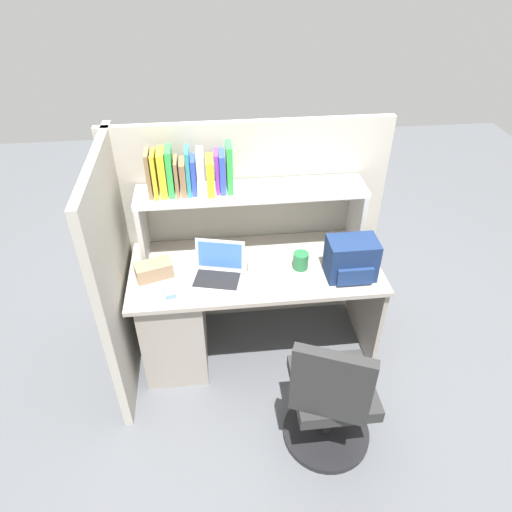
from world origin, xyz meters
name	(u,v)px	position (x,y,z in m)	size (l,w,h in m)	color
ground_plane	(255,344)	(0.00, 0.00, 0.00)	(8.00, 8.00, 0.00)	#595B60
desk	(198,308)	(-0.39, 0.00, 0.40)	(1.60, 0.70, 0.73)	#AAA093
cubicle_partition_rear	(249,228)	(0.00, 0.38, 0.78)	(1.84, 0.05, 1.55)	#B2ADA0
cubicle_partition_left	(118,275)	(-0.85, -0.05, 0.78)	(0.05, 1.06, 1.55)	#B2ADA0
overhead_hutch	(252,203)	(0.00, 0.20, 1.08)	(1.44, 0.28, 0.45)	beige
reference_books_on_shelf	(190,173)	(-0.37, 0.21, 1.31)	(0.50, 0.18, 0.30)	olive
laptop	(218,271)	(-0.24, -0.08, 0.78)	(0.36, 0.31, 0.22)	#B7BABF
backpack	(351,259)	(0.58, -0.15, 0.85)	(0.30, 0.23, 0.26)	navy
computer_mouse	(170,292)	(-0.54, -0.21, 0.75)	(0.06, 0.10, 0.03)	#7299C6
paper_cup	(253,266)	(-0.02, -0.05, 0.77)	(0.08, 0.08, 0.09)	white
tissue_box	(154,270)	(-0.64, -0.03, 0.78)	(0.22, 0.12, 0.10)	#9E7F60
snack_canister	(301,261)	(0.29, -0.04, 0.79)	(0.10, 0.10, 0.11)	#26723F
office_chair	(330,402)	(0.33, -0.82, 0.39)	(0.53, 0.55, 0.93)	black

